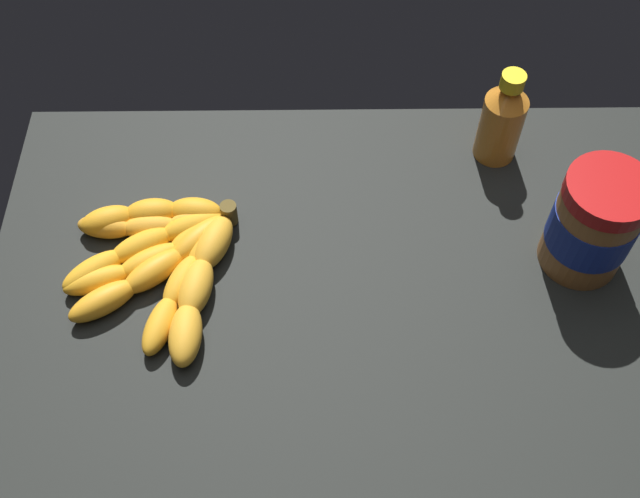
{
  "coord_description": "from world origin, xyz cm",
  "views": [
    {
      "loc": [
        4.98,
        45.53,
        77.2
      ],
      "look_at": [
        4.46,
        -3.77,
        3.85
      ],
      "focal_mm": 43.63,
      "sensor_mm": 36.0,
      "label": 1
    }
  ],
  "objects": [
    {
      "name": "honey_bottle",
      "position": [
        -18.39,
        -21.43,
        6.11
      ],
      "size": [
        5.41,
        5.41,
        13.52
      ],
      "color": "orange",
      "rests_on": "ground_plane"
    },
    {
      "name": "banana_bunch",
      "position": [
        22.7,
        -4.5,
        1.59
      ],
      "size": [
        20.72,
        22.69,
        3.61
      ],
      "color": "orange",
      "rests_on": "ground_plane"
    },
    {
      "name": "ground_plane",
      "position": [
        0.0,
        0.0,
        -2.36
      ],
      "size": [
        86.68,
        58.46,
        4.72
      ],
      "primitive_type": "cube",
      "color": "black"
    },
    {
      "name": "peanut_butter_jar",
      "position": [
        -26.14,
        -4.89,
        6.74
      ],
      "size": [
        9.61,
        9.61,
        13.67
      ],
      "color": "#9E602D",
      "rests_on": "ground_plane"
    }
  ]
}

